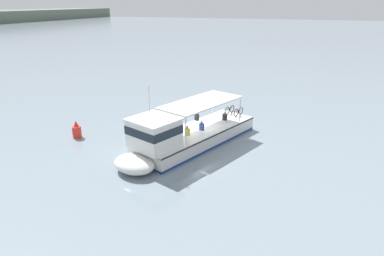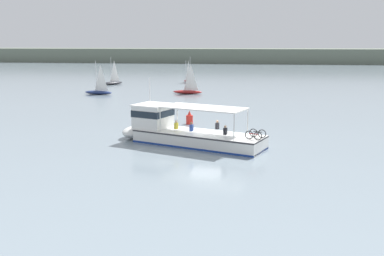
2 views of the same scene
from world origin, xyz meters
The scene contains 8 objects.
ground_plane centered at (0.00, 0.00, 0.00)m, with size 400.00×400.00×0.00m, color gray.
distant_shoreline centered at (0.00, 150.74, 2.86)m, with size 400.00×28.00×5.71m, color #606B5B.
ferry_main centered at (-2.06, -0.09, 1.02)m, with size 12.99×7.33×5.32m.
sailboat_horizon_west centered at (-9.71, 54.41, 0.54)m, with size 3.77×4.79×5.40m.
sailboat_near_starboard centered at (-21.24, 32.42, 0.54)m, with size 4.96×2.14×5.40m.
sailboat_horizon_east centered at (-7.02, 35.19, 0.54)m, with size 4.87×1.65×5.40m.
sailboat_off_bow centered at (-24.32, 48.81, 0.54)m, with size 3.69×4.83×5.40m.
channel_buoy centered at (-2.72, 8.71, 0.57)m, with size 0.70×0.70×1.40m.
Camera 2 is at (3.97, -35.01, 8.28)m, focal length 40.79 mm.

